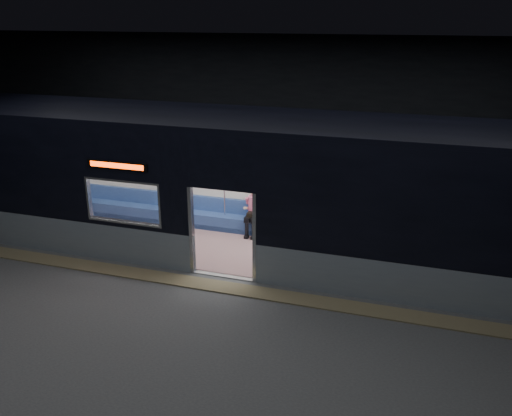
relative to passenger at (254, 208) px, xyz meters
The scene contains 7 objects.
station_floor 3.63m from the passenger, 88.44° to the right, with size 24.00×14.00×0.01m, color #47494C.
station_envelope 4.59m from the passenger, 88.44° to the right, with size 24.00×14.00×5.00m.
tactile_strip 3.09m from the passenger, 88.15° to the right, with size 22.80×0.50×0.03m, color #8C7F59.
metro_car 1.49m from the passenger, 84.55° to the right, with size 18.00×3.04×3.35m.
passenger is the anchor object (origin of this frame).
handbag 0.22m from the passenger, 89.43° to the right, with size 0.23×0.20×0.11m, color black.
transit_map 5.14m from the passenger, ahead, with size 0.88×0.03×0.57m, color white.
Camera 1 is at (4.04, -9.10, 5.57)m, focal length 38.00 mm.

